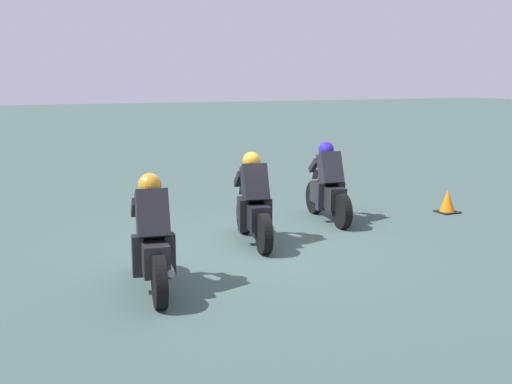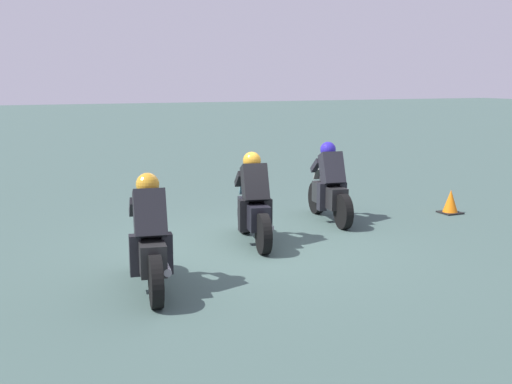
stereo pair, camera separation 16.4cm
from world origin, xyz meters
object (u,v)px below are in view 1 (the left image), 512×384
rider_lane_b (253,206)px  rider_lane_a (328,189)px  traffic_cone (447,202)px  rider_lane_c (153,243)px

rider_lane_b → rider_lane_a: bearing=-53.5°
rider_lane_b → traffic_cone: 4.64m
traffic_cone → rider_lane_b: bearing=97.5°
rider_lane_a → rider_lane_b: 2.22m
rider_lane_a → rider_lane_b: same height
rider_lane_a → traffic_cone: rider_lane_a is taller
rider_lane_a → traffic_cone: bearing=-89.6°
rider_lane_a → rider_lane_c: bearing=130.9°
traffic_cone → rider_lane_a: bearing=81.9°
rider_lane_c → traffic_cone: (2.26, -6.74, -0.40)m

